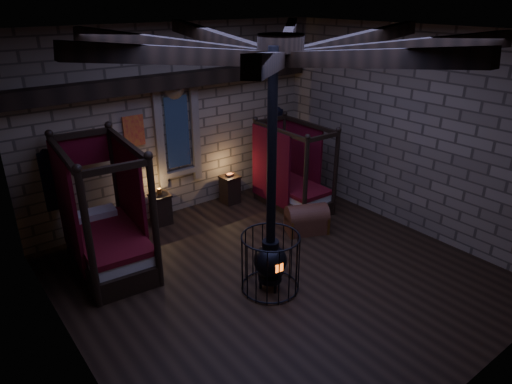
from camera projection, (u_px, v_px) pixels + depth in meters
room at (276, 63)px, 6.92m from camera, size 7.02×7.02×4.29m
bed_left at (107, 237)px, 8.44m from camera, size 1.38×2.35×2.36m
bed_right at (291, 186)px, 10.91m from camera, size 1.04×1.92×1.99m
trunk_left at (121, 270)px, 8.03m from camera, size 0.87×0.72×0.55m
trunk_right at (307, 220)px, 9.75m from camera, size 1.01×0.85×0.63m
nightstand_left at (161, 209)px, 10.07m from camera, size 0.46×0.44×0.85m
nightstand_right at (230, 189)px, 11.09m from camera, size 0.44×0.42×0.75m
stove at (270, 257)px, 7.71m from camera, size 1.01×1.01×4.05m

